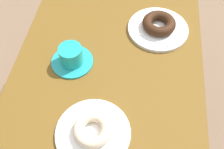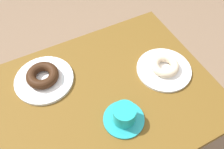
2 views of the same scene
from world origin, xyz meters
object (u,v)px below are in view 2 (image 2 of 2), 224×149
(plate_sugar_ring, at_px, (164,69))
(donut_sugar_ring, at_px, (165,66))
(donut_chocolate_ring, at_px, (43,75))
(plate_chocolate_ring, at_px, (44,80))
(coffee_cup, at_px, (124,116))

(plate_sugar_ring, bearing_deg, donut_sugar_ring, 0.00)
(donut_chocolate_ring, relative_size, plate_sugar_ring, 0.57)
(plate_chocolate_ring, relative_size, donut_sugar_ring, 2.04)
(plate_chocolate_ring, distance_m, donut_chocolate_ring, 0.03)
(plate_chocolate_ring, height_order, donut_sugar_ring, donut_sugar_ring)
(donut_chocolate_ring, bearing_deg, donut_sugar_ring, 158.96)
(donut_sugar_ring, bearing_deg, plate_chocolate_ring, -21.04)
(donut_sugar_ring, xyz_separation_m, coffee_cup, (0.25, 0.12, 0.00))
(plate_sugar_ring, relative_size, donut_sugar_ring, 1.96)
(plate_sugar_ring, bearing_deg, donut_chocolate_ring, -21.04)
(plate_chocolate_ring, xyz_separation_m, donut_sugar_ring, (-0.45, 0.17, 0.02))
(plate_sugar_ring, distance_m, coffee_cup, 0.28)
(donut_chocolate_ring, relative_size, donut_sugar_ring, 1.12)
(donut_chocolate_ring, height_order, plate_sugar_ring, donut_chocolate_ring)
(plate_sugar_ring, distance_m, donut_sugar_ring, 0.02)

